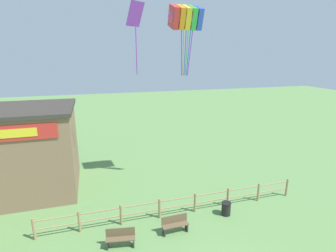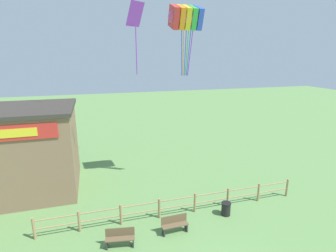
% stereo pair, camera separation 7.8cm
% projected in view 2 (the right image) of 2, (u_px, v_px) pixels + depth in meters
% --- Properties ---
extents(wooden_fence, '(15.55, 0.14, 1.23)m').
position_uv_depth(wooden_fence, '(177.00, 204.00, 15.38)').
color(wooden_fence, '#9E7F56').
rests_on(wooden_fence, ground_plane).
extents(seaside_building, '(8.95, 5.89, 5.90)m').
position_uv_depth(seaside_building, '(6.00, 152.00, 17.34)').
color(seaside_building, '#84664C').
rests_on(seaside_building, ground_plane).
extents(park_bench_near_fence, '(1.44, 0.44, 0.95)m').
position_uv_depth(park_bench_near_fence, '(175.00, 224.00, 13.90)').
color(park_bench_near_fence, brown).
rests_on(park_bench_near_fence, ground_plane).
extents(park_bench_by_building, '(1.48, 0.63, 0.95)m').
position_uv_depth(park_bench_by_building, '(120.00, 237.00, 12.87)').
color(park_bench_by_building, brown).
rests_on(park_bench_by_building, ground_plane).
extents(trash_bin, '(0.57, 0.57, 0.79)m').
position_uv_depth(trash_bin, '(226.00, 209.00, 15.44)').
color(trash_bin, black).
rests_on(trash_bin, ground_plane).
extents(kite_rainbow_parafoil, '(2.33, 1.65, 4.47)m').
position_uv_depth(kite_rainbow_parafoil, '(186.00, 18.00, 16.61)').
color(kite_rainbow_parafoil, '#E54C8C').
extents(kite_purple_streamer, '(1.07, 0.95, 3.76)m').
position_uv_depth(kite_purple_streamer, '(135.00, 22.00, 13.98)').
color(kite_purple_streamer, purple).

